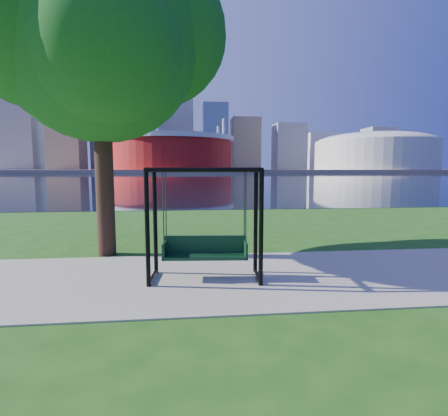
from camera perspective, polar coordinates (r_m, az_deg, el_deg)
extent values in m
plane|color=#1E5114|center=(8.16, 0.99, -10.23)|extent=(900.00, 900.00, 0.00)
cube|color=#9E937F|center=(7.68, 1.46, -11.18)|extent=(120.00, 4.00, 0.03)
cube|color=black|center=(109.79, -5.64, 5.12)|extent=(900.00, 180.00, 0.02)
cube|color=#937F60|center=(313.77, -5.99, 6.09)|extent=(900.00, 228.00, 2.00)
cylinder|color=maroon|center=(243.16, -8.35, 8.81)|extent=(80.00, 80.00, 22.00)
cylinder|color=silver|center=(243.77, -8.39, 11.04)|extent=(83.00, 83.00, 3.00)
cylinder|color=silver|center=(263.32, -0.93, 9.78)|extent=(2.00, 2.00, 32.00)
cylinder|color=silver|center=(265.56, -15.42, 9.52)|extent=(2.00, 2.00, 32.00)
cylinder|color=silver|center=(228.20, -16.97, 10.03)|extent=(2.00, 2.00, 32.00)
cylinder|color=silver|center=(225.58, -0.04, 10.35)|extent=(2.00, 2.00, 32.00)
cylinder|color=beige|center=(278.42, 23.34, 7.84)|extent=(84.00, 84.00, 20.00)
ellipsoid|color=beige|center=(278.87, 23.42, 9.69)|extent=(84.00, 84.00, 15.12)
cube|color=gray|center=(348.20, -30.20, 10.57)|extent=(28.00, 28.00, 62.00)
cube|color=#998466|center=(326.24, -24.45, 13.50)|extent=(26.00, 26.00, 88.00)
cube|color=slate|center=(343.10, -18.23, 13.95)|extent=(30.00, 24.00, 95.00)
cube|color=gray|center=(317.20, -13.49, 12.65)|extent=(24.00, 24.00, 72.00)
cube|color=silver|center=(345.17, -7.79, 12.91)|extent=(32.00, 28.00, 80.00)
cube|color=slate|center=(320.11, -1.48, 11.50)|extent=(22.00, 22.00, 58.00)
cube|color=#998466|center=(338.27, 3.47, 10.37)|extent=(26.00, 26.00, 48.00)
cube|color=gray|center=(337.36, 10.57, 9.77)|extent=(28.00, 24.00, 42.00)
cube|color=silver|center=(373.82, 15.40, 8.85)|extent=(30.00, 26.00, 36.00)
cube|color=gray|center=(377.36, 23.70, 8.82)|extent=(24.00, 24.00, 40.00)
cube|color=#998466|center=(410.85, 27.52, 7.84)|extent=(26.00, 26.00, 32.00)
sphere|color=#998466|center=(335.91, -24.85, 21.55)|extent=(10.00, 10.00, 10.00)
cylinder|color=black|center=(6.94, -12.41, -3.51)|extent=(0.10, 0.10, 2.32)
cylinder|color=black|center=(6.88, 6.08, -3.48)|extent=(0.10, 0.10, 2.32)
cylinder|color=black|center=(7.82, -11.17, -2.37)|extent=(0.10, 0.10, 2.32)
cylinder|color=black|center=(7.77, 5.19, -2.34)|extent=(0.10, 0.10, 2.32)
cylinder|color=black|center=(6.72, -3.27, 6.24)|extent=(2.22, 0.27, 0.09)
cylinder|color=black|center=(7.63, -3.07, 6.26)|extent=(2.22, 0.27, 0.09)
cylinder|color=black|center=(7.29, -11.96, 6.12)|extent=(0.16, 0.91, 0.09)
cylinder|color=black|center=(7.63, -11.57, -10.93)|extent=(0.14, 0.91, 0.07)
cylinder|color=black|center=(7.23, 5.71, 6.23)|extent=(0.16, 0.91, 0.09)
cylinder|color=black|center=(7.57, 5.52, -10.96)|extent=(0.14, 0.91, 0.07)
cube|color=black|center=(7.40, -3.08, -7.93)|extent=(1.79, 0.59, 0.06)
cube|color=black|center=(7.54, -3.05, -5.93)|extent=(1.76, 0.19, 0.38)
cube|color=black|center=(7.44, -9.70, -6.83)|extent=(0.09, 0.46, 0.34)
cube|color=black|center=(7.39, 3.57, -6.83)|extent=(0.09, 0.46, 0.34)
cylinder|color=#36363C|center=(7.10, -9.88, -0.15)|extent=(0.03, 0.03, 1.46)
cylinder|color=#36363C|center=(7.06, 3.60, -0.11)|extent=(0.03, 0.03, 1.46)
cylinder|color=#36363C|center=(7.47, -9.47, 0.18)|extent=(0.03, 0.03, 1.46)
cylinder|color=#36363C|center=(7.43, 3.34, 0.22)|extent=(0.03, 0.03, 1.46)
cylinder|color=black|center=(9.88, -18.99, 6.27)|extent=(0.47, 0.47, 4.75)
sphere|color=#185218|center=(10.41, -19.69, 24.37)|extent=(5.18, 5.18, 5.18)
sphere|color=#185218|center=(10.96, -10.95, 26.04)|extent=(3.88, 3.88, 3.88)
sphere|color=#185218|center=(10.44, -28.01, 25.20)|extent=(4.10, 4.10, 4.10)
sphere|color=#185218|center=(9.05, -18.56, 23.66)|extent=(3.45, 3.45, 3.45)
sphere|color=#185218|center=(12.03, -21.60, 26.08)|extent=(3.67, 3.67, 3.67)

